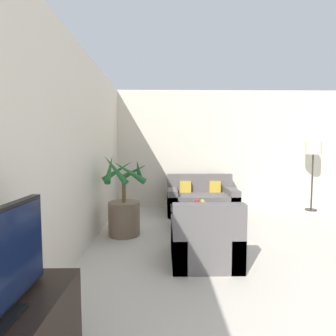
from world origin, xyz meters
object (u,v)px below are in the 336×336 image
(potted_palm, at_px, (124,208))
(apple_green, at_px, (203,201))
(ottoman, at_px, (201,228))
(floor_lamp, at_px, (313,152))
(apple_red, at_px, (197,201))
(fruit_bowl, at_px, (201,205))
(sofa_loveseat, at_px, (201,200))
(orange_fruit, at_px, (203,202))
(armchair, at_px, (205,242))
(coffee_table, at_px, (201,209))

(potted_palm, bearing_deg, apple_green, 18.62)
(potted_palm, bearing_deg, ottoman, -13.31)
(floor_lamp, bearing_deg, apple_red, -156.82)
(fruit_bowl, distance_m, apple_red, 0.09)
(fruit_bowl, relative_size, apple_green, 2.94)
(sofa_loveseat, bearing_deg, orange_fruit, -96.30)
(orange_fruit, relative_size, armchair, 0.09)
(apple_green, height_order, armchair, armchair)
(floor_lamp, bearing_deg, potted_palm, -157.97)
(potted_palm, relative_size, fruit_bowl, 5.49)
(fruit_bowl, height_order, apple_red, apple_red)
(potted_palm, relative_size, armchair, 1.64)
(apple_red, bearing_deg, apple_green, 8.64)
(orange_fruit, distance_m, ottoman, 0.70)
(potted_palm, height_order, apple_green, potted_palm)
(sofa_loveseat, height_order, apple_green, sofa_loveseat)
(floor_lamp, distance_m, armchair, 3.97)
(coffee_table, relative_size, apple_green, 13.37)
(floor_lamp, distance_m, apple_green, 2.97)
(floor_lamp, bearing_deg, apple_green, -156.30)
(potted_palm, xyz_separation_m, apple_green, (1.32, 0.44, 0.02))
(armchair, xyz_separation_m, ottoman, (0.06, 0.75, -0.07))
(coffee_table, xyz_separation_m, apple_red, (-0.08, 0.04, 0.14))
(apple_green, xyz_separation_m, orange_fruit, (-0.00, -0.09, -0.00))
(potted_palm, distance_m, fruit_bowl, 1.35)
(floor_lamp, xyz_separation_m, coffee_table, (-2.62, -1.19, -0.99))
(potted_palm, distance_m, sofa_loveseat, 2.00)
(fruit_bowl, xyz_separation_m, armchair, (-0.15, -1.45, -0.12))
(ottoman, bearing_deg, apple_red, 87.33)
(orange_fruit, relative_size, ottoman, 0.11)
(apple_green, bearing_deg, sofa_loveseat, 83.22)
(coffee_table, xyz_separation_m, armchair, (-0.17, -1.42, -0.06))
(apple_green, distance_m, armchair, 1.50)
(sofa_loveseat, distance_m, apple_red, 1.00)
(potted_palm, bearing_deg, sofa_loveseat, 44.14)
(orange_fruit, distance_m, armchair, 1.41)
(apple_red, relative_size, armchair, 0.10)
(apple_green, relative_size, orange_fruit, 1.07)
(fruit_bowl, bearing_deg, floor_lamp, 23.92)
(floor_lamp, relative_size, fruit_bowl, 6.43)
(coffee_table, height_order, armchair, armchair)
(apple_green, bearing_deg, apple_red, -171.36)
(potted_palm, relative_size, ottoman, 1.96)
(fruit_bowl, bearing_deg, ottoman, -97.86)
(ottoman, bearing_deg, floor_lamp, 34.31)
(fruit_bowl, distance_m, ottoman, 0.73)
(floor_lamp, distance_m, orange_fruit, 3.00)
(sofa_loveseat, height_order, armchair, sofa_loveseat)
(armchair, bearing_deg, ottoman, 85.68)
(sofa_loveseat, xyz_separation_m, fruit_bowl, (-0.15, -0.97, 0.10))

